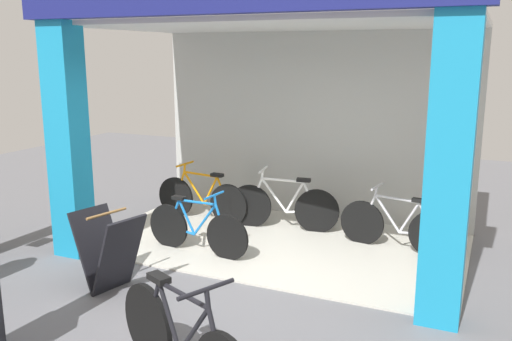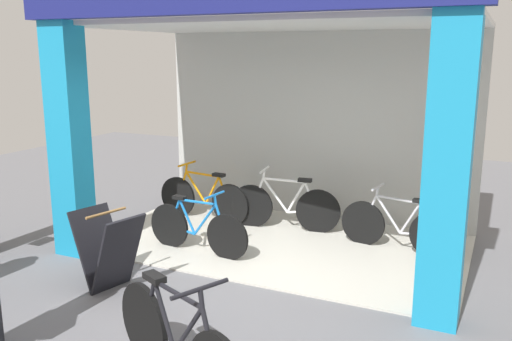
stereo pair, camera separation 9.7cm
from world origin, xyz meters
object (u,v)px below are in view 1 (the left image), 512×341
object	(u,v)px
bicycle_inside_0	(396,226)
bicycle_inside_2	(197,229)
bicycle_inside_1	(202,198)
bicycle_inside_3	(283,206)
sandwich_board_sign	(109,251)

from	to	relation	value
bicycle_inside_0	bicycle_inside_2	distance (m)	2.59
bicycle_inside_0	bicycle_inside_2	size ratio (longest dim) A/B	1.01
bicycle_inside_1	bicycle_inside_3	xyz separation A→B (m)	(1.31, 0.08, 0.01)
bicycle_inside_0	bicycle_inside_2	xyz separation A→B (m)	(-2.32, -1.15, -0.01)
sandwich_board_sign	bicycle_inside_1	bearing A→B (deg)	97.03
bicycle_inside_0	sandwich_board_sign	size ratio (longest dim) A/B	1.73
bicycle_inside_2	sandwich_board_sign	distance (m)	1.36
bicycle_inside_0	bicycle_inside_1	world-z (taller)	bicycle_inside_1
bicycle_inside_2	sandwich_board_sign	world-z (taller)	sandwich_board_sign
bicycle_inside_1	sandwich_board_sign	distance (m)	2.60
bicycle_inside_1	bicycle_inside_0	bearing A→B (deg)	-2.15
bicycle_inside_0	sandwich_board_sign	xyz separation A→B (m)	(-2.64, -2.47, 0.10)
bicycle_inside_1	bicycle_inside_2	world-z (taller)	bicycle_inside_1
bicycle_inside_1	bicycle_inside_2	distance (m)	1.41
bicycle_inside_2	sandwich_board_sign	size ratio (longest dim) A/B	1.70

